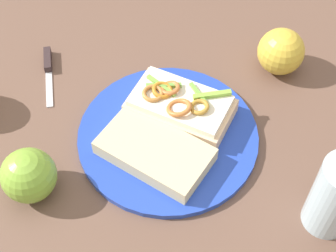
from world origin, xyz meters
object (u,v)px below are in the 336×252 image
plate (168,136)px  sandwich (180,106)px  apple_0 (29,175)px  apple_2 (281,51)px  drinking_glass (336,196)px  knife (48,68)px  bread_slice_side (155,151)px

plate → sandwich: size_ratio=1.54×
apple_0 → sandwich: bearing=-145.0°
sandwich → apple_2: bearing=58.6°
apple_2 → drinking_glass: drinking_glass is taller
sandwich → apple_0: bearing=-122.4°
plate → knife: 0.24m
plate → bread_slice_side: 0.05m
bread_slice_side → apple_0: size_ratio=2.05×
apple_0 → drinking_glass: drinking_glass is taller
apple_2 → bread_slice_side: bearing=45.5°
plate → drinking_glass: bearing=150.9°
bread_slice_side → apple_2: size_ratio=2.05×
plate → knife: (0.20, -0.13, 0.00)m
bread_slice_side → apple_0: (0.16, 0.06, 0.01)m
apple_0 → drinking_glass: 0.40m
drinking_glass → bread_slice_side: bearing=-19.1°
knife → plate: bearing=45.8°
plate → sandwich: (-0.02, -0.04, 0.02)m
bread_slice_side → apple_2: apple_2 is taller
bread_slice_side → drinking_glass: 0.25m
apple_0 → bread_slice_side: bearing=-160.5°
apple_2 → sandwich: bearing=35.9°
drinking_glass → apple_2: bearing=-81.0°
apple_0 → plate: bearing=-151.6°
bread_slice_side → knife: size_ratio=1.28×
sandwich → knife: bearing=-178.9°
drinking_glass → sandwich: bearing=-38.6°
bread_slice_side → drinking_glass: size_ratio=1.27×
bread_slice_side → apple_2: (-0.19, -0.19, 0.01)m
bread_slice_side → apple_0: bearing=-130.6°
apple_0 → drinking_glass: (-0.40, 0.02, 0.02)m
plate → drinking_glass: drinking_glass is taller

